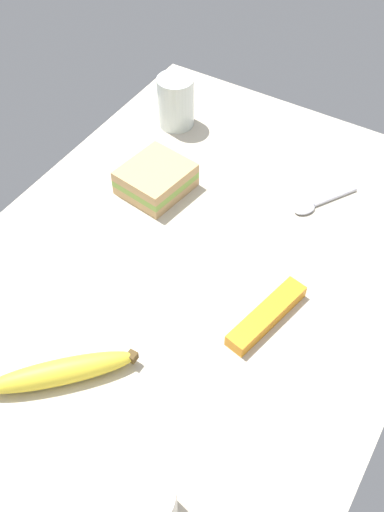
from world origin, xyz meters
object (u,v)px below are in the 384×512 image
spoon (316,204)px  coffee_mug_black (132,507)px  glass_of_milk (176,104)px  banana (61,372)px  snack_bar (267,315)px  sandwich_main (156,179)px

spoon → coffee_mug_black: bearing=-177.0°
glass_of_milk → banana: 54.42cm
glass_of_milk → snack_bar: (-30.67, -33.78, -3.06)cm
sandwich_main → glass_of_milk: (16.73, 6.71, 1.86)cm
glass_of_milk → coffee_mug_black: bearing=-151.3°
sandwich_main → snack_bar: bearing=-117.2°
snack_bar → glass_of_milk: bearing=60.0°
snack_bar → sandwich_main: bearing=75.0°
glass_of_milk → banana: size_ratio=0.59×
glass_of_milk → spoon: 31.65cm
sandwich_main → spoon: 26.00cm
spoon → snack_bar: size_ratio=0.80×
banana → spoon: 47.45cm
coffee_mug_black → snack_bar: bearing=-0.5°
sandwich_main → spoon: bearing=-67.5°
sandwich_main → spoon: size_ratio=1.07×
sandwich_main → banana: (-35.22, -9.34, -0.55)cm
coffee_mug_black → sandwich_main: (44.59, 26.82, -2.51)cm
glass_of_milk → snack_bar: 45.72cm
snack_bar → coffee_mug_black: bearing=-168.2°
coffee_mug_black → spoon: (54.50, 2.85, -4.33)cm
banana → snack_bar: size_ratio=1.15×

